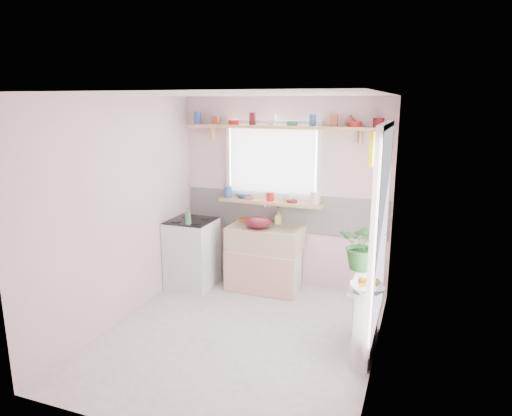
% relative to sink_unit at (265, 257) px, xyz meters
% --- Properties ---
extents(room, '(3.20, 3.20, 3.20)m').
position_rel_sink_unit_xyz_m(room, '(0.81, -0.43, 0.94)').
color(room, white).
rests_on(room, ground).
extents(sink_unit, '(0.95, 0.65, 1.11)m').
position_rel_sink_unit_xyz_m(sink_unit, '(0.00, 0.00, 0.00)').
color(sink_unit, white).
rests_on(sink_unit, ground).
extents(cooker, '(0.58, 0.58, 0.93)m').
position_rel_sink_unit_xyz_m(cooker, '(-0.95, -0.24, 0.03)').
color(cooker, white).
rests_on(cooker, ground).
extents(radiator_ledge, '(0.22, 0.95, 0.78)m').
position_rel_sink_unit_xyz_m(radiator_ledge, '(1.45, -1.09, -0.03)').
color(radiator_ledge, white).
rests_on(radiator_ledge, ground).
extents(windowsill, '(1.40, 0.22, 0.04)m').
position_rel_sink_unit_xyz_m(windowsill, '(-0.00, 0.19, 0.71)').
color(windowsill, tan).
rests_on(windowsill, room).
extents(pine_shelf, '(2.52, 0.24, 0.04)m').
position_rel_sink_unit_xyz_m(pine_shelf, '(0.15, 0.18, 1.69)').
color(pine_shelf, tan).
rests_on(pine_shelf, room).
extents(shelf_crockery, '(2.47, 0.11, 0.12)m').
position_rel_sink_unit_xyz_m(shelf_crockery, '(0.13, 0.18, 1.76)').
color(shelf_crockery, '#3359A5').
rests_on(shelf_crockery, pine_shelf).
extents(sill_crockery, '(1.35, 0.11, 0.12)m').
position_rel_sink_unit_xyz_m(sill_crockery, '(-0.00, 0.19, 0.78)').
color(sill_crockery, '#3359A5').
rests_on(sill_crockery, windowsill).
extents(dish_tray, '(0.43, 0.38, 0.03)m').
position_rel_sink_unit_xyz_m(dish_tray, '(-0.22, 0.21, 0.44)').
color(dish_tray, '#D46012').
rests_on(dish_tray, sink_unit).
extents(colander, '(0.42, 0.42, 0.15)m').
position_rel_sink_unit_xyz_m(colander, '(-0.07, -0.08, 0.49)').
color(colander, '#5B0F1C').
rests_on(colander, sink_unit).
extents(jade_plant, '(0.48, 0.42, 0.52)m').
position_rel_sink_unit_xyz_m(jade_plant, '(1.36, -0.91, 0.60)').
color(jade_plant, '#275A24').
rests_on(jade_plant, radiator_ledge).
extents(fruit_bowl, '(0.40, 0.40, 0.07)m').
position_rel_sink_unit_xyz_m(fruit_bowl, '(1.48, -1.49, 0.38)').
color(fruit_bowl, white).
rests_on(fruit_bowl, radiator_ledge).
extents(herb_pot, '(0.12, 0.10, 0.21)m').
position_rel_sink_unit_xyz_m(herb_pot, '(1.48, -0.91, 0.45)').
color(herb_pot, '#266128').
rests_on(herb_pot, radiator_ledge).
extents(soap_bottle_sink, '(0.09, 0.09, 0.17)m').
position_rel_sink_unit_xyz_m(soap_bottle_sink, '(0.11, 0.21, 0.50)').
color(soap_bottle_sink, '#D0DC61').
rests_on(soap_bottle_sink, sink_unit).
extents(sill_cup, '(0.14, 0.14, 0.10)m').
position_rel_sink_unit_xyz_m(sill_cup, '(0.23, 0.25, 0.78)').
color(sill_cup, silver).
rests_on(sill_cup, windowsill).
extents(sill_bowl, '(0.25, 0.25, 0.07)m').
position_rel_sink_unit_xyz_m(sill_bowl, '(-0.40, 0.25, 0.76)').
color(sill_bowl, '#3561AD').
rests_on(sill_bowl, windowsill).
extents(shelf_vase, '(0.14, 0.14, 0.14)m').
position_rel_sink_unit_xyz_m(shelf_vase, '(1.00, 0.24, 1.78)').
color(shelf_vase, '#9F3F30').
rests_on(shelf_vase, pine_shelf).
extents(cooker_bottle, '(0.09, 0.09, 0.22)m').
position_rel_sink_unit_xyz_m(cooker_bottle, '(-0.87, -0.46, 0.59)').
color(cooker_bottle, '#387148').
rests_on(cooker_bottle, cooker).
extents(fruit, '(0.20, 0.14, 0.10)m').
position_rel_sink_unit_xyz_m(fruit, '(1.49, -1.49, 0.44)').
color(fruit, orange).
rests_on(fruit, fruit_bowl).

